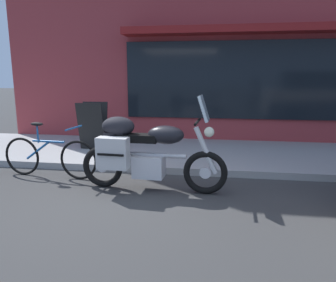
{
  "coord_description": "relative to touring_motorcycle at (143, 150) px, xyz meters",
  "views": [
    {
      "loc": [
        1.29,
        -3.86,
        1.63
      ],
      "look_at": [
        0.59,
        0.69,
        0.7
      ],
      "focal_mm": 34.06,
      "sensor_mm": 36.0,
      "label": 1
    }
  ],
  "objects": [
    {
      "name": "ground_plane",
      "position": [
        -0.26,
        -0.46,
        -0.6
      ],
      "size": [
        80.0,
        80.0,
        0.0
      ],
      "primitive_type": "plane",
      "color": "#353535"
    },
    {
      "name": "sandwich_board_sign",
      "position": [
        -1.55,
        2.01,
        0.02
      ],
      "size": [
        0.55,
        0.42,
        0.98
      ],
      "color": "black",
      "rests_on": "sidewalk_curb"
    },
    {
      "name": "touring_motorcycle",
      "position": [
        0.0,
        0.0,
        0.0
      ],
      "size": [
        2.15,
        0.62,
        1.39
      ],
      "color": "black",
      "rests_on": "ground_plane"
    },
    {
      "name": "parked_bicycle",
      "position": [
        -1.66,
        0.38,
        -0.24
      ],
      "size": [
        1.68,
        0.48,
        0.91
      ],
      "color": "black",
      "rests_on": "ground_plane"
    }
  ]
}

